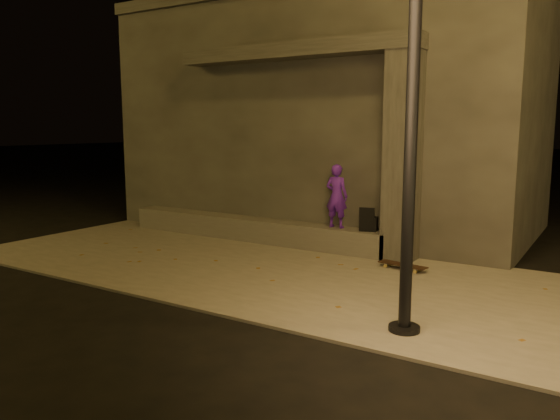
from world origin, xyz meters
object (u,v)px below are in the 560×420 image
Objects in this scene: column at (403,158)px; skateboarder at (337,196)px; backpack at (369,223)px; skateboard at (403,265)px.

column is 1.46m from skateboarder.
backpack is 0.52× the size of skateboard.
backpack is (0.65, 0.00, -0.45)m from skateboarder.
column is at bearing 123.83° from skateboard.
column reaches higher than backpack.
skateboard is (0.29, -0.65, -1.73)m from column.
skateboarder is 1.41× the size of skateboard.
column is at bearing -179.38° from skateboarder.
backpack is at bearing -179.38° from skateboarder.
skateboarder is (-1.25, 0.00, -0.75)m from column.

